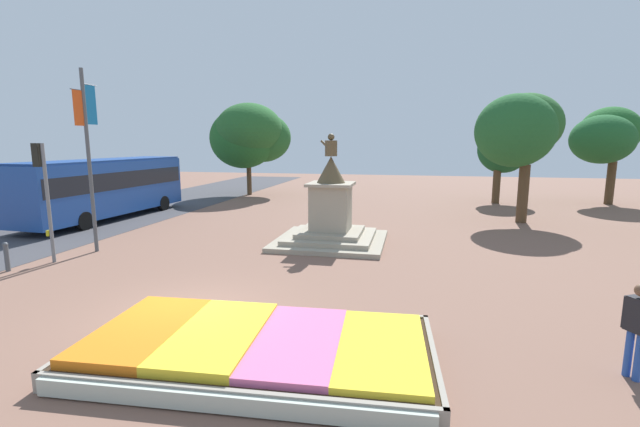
{
  "coord_description": "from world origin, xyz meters",
  "views": [
    {
      "loc": [
        5.38,
        -9.01,
        4.2
      ],
      "look_at": [
        2.45,
        4.6,
        1.87
      ],
      "focal_mm": 24.0,
      "sensor_mm": 36.0,
      "label": 1
    }
  ],
  "objects_px": {
    "statue_monument": "(331,218)",
    "city_bus": "(105,185)",
    "flower_planter": "(253,348)",
    "banner_pole": "(89,154)",
    "kerb_bollard_north": "(7,256)",
    "traffic_light_mid_block": "(43,182)",
    "pedestrian_with_handbag": "(638,326)"
  },
  "relations": [
    {
      "from": "pedestrian_with_handbag",
      "to": "kerb_bollard_north",
      "type": "relative_size",
      "value": 1.81
    },
    {
      "from": "city_bus",
      "to": "banner_pole",
      "type": "bearing_deg",
      "value": -54.47
    },
    {
      "from": "statue_monument",
      "to": "kerb_bollard_north",
      "type": "height_order",
      "value": "statue_monument"
    },
    {
      "from": "flower_planter",
      "to": "statue_monument",
      "type": "relative_size",
      "value": 1.54
    },
    {
      "from": "statue_monument",
      "to": "banner_pole",
      "type": "distance_m",
      "value": 9.63
    },
    {
      "from": "city_bus",
      "to": "kerb_bollard_north",
      "type": "bearing_deg",
      "value": -69.13
    },
    {
      "from": "banner_pole",
      "to": "city_bus",
      "type": "relative_size",
      "value": 0.65
    },
    {
      "from": "banner_pole",
      "to": "kerb_bollard_north",
      "type": "relative_size",
      "value": 7.02
    },
    {
      "from": "flower_planter",
      "to": "banner_pole",
      "type": "distance_m",
      "value": 11.7
    },
    {
      "from": "statue_monument",
      "to": "city_bus",
      "type": "distance_m",
      "value": 13.52
    },
    {
      "from": "flower_planter",
      "to": "city_bus",
      "type": "xyz_separation_m",
      "value": [
        -13.49,
        12.96,
        1.65
      ]
    },
    {
      "from": "pedestrian_with_handbag",
      "to": "kerb_bollard_north",
      "type": "bearing_deg",
      "value": 169.96
    },
    {
      "from": "banner_pole",
      "to": "pedestrian_with_handbag",
      "type": "height_order",
      "value": "banner_pole"
    },
    {
      "from": "city_bus",
      "to": "pedestrian_with_handbag",
      "type": "distance_m",
      "value": 23.79
    },
    {
      "from": "traffic_light_mid_block",
      "to": "pedestrian_with_handbag",
      "type": "height_order",
      "value": "traffic_light_mid_block"
    },
    {
      "from": "flower_planter",
      "to": "city_bus",
      "type": "bearing_deg",
      "value": 136.13
    },
    {
      "from": "traffic_light_mid_block",
      "to": "city_bus",
      "type": "bearing_deg",
      "value": 116.78
    },
    {
      "from": "banner_pole",
      "to": "statue_monument",
      "type": "bearing_deg",
      "value": 20.91
    },
    {
      "from": "traffic_light_mid_block",
      "to": "city_bus",
      "type": "relative_size",
      "value": 0.39
    },
    {
      "from": "statue_monument",
      "to": "pedestrian_with_handbag",
      "type": "xyz_separation_m",
      "value": [
        7.25,
        -9.17,
        -0.05
      ]
    },
    {
      "from": "flower_planter",
      "to": "traffic_light_mid_block",
      "type": "bearing_deg",
      "value": 152.22
    },
    {
      "from": "pedestrian_with_handbag",
      "to": "traffic_light_mid_block",
      "type": "bearing_deg",
      "value": 165.58
    },
    {
      "from": "kerb_bollard_north",
      "to": "traffic_light_mid_block",
      "type": "bearing_deg",
      "value": 66.9
    },
    {
      "from": "statue_monument",
      "to": "banner_pole",
      "type": "height_order",
      "value": "banner_pole"
    },
    {
      "from": "flower_planter",
      "to": "banner_pole",
      "type": "bearing_deg",
      "value": 143.5
    },
    {
      "from": "flower_planter",
      "to": "city_bus",
      "type": "relative_size",
      "value": 0.66
    },
    {
      "from": "statue_monument",
      "to": "traffic_light_mid_block",
      "type": "relative_size",
      "value": 1.09
    },
    {
      "from": "traffic_light_mid_block",
      "to": "banner_pole",
      "type": "bearing_deg",
      "value": 73.58
    },
    {
      "from": "statue_monument",
      "to": "city_bus",
      "type": "bearing_deg",
      "value": 167.04
    },
    {
      "from": "banner_pole",
      "to": "city_bus",
      "type": "distance_m",
      "value": 8.0
    },
    {
      "from": "traffic_light_mid_block",
      "to": "banner_pole",
      "type": "height_order",
      "value": "banner_pole"
    },
    {
      "from": "pedestrian_with_handbag",
      "to": "city_bus",
      "type": "bearing_deg",
      "value": 149.14
    }
  ]
}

